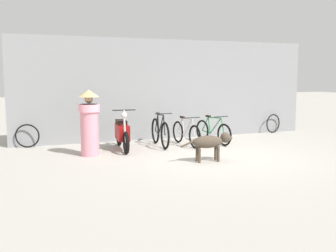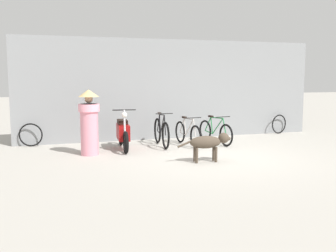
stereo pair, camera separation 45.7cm
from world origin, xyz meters
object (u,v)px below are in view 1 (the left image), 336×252
bicycle_0 (160,132)px  motorcycle (122,133)px  person_in_robes (89,121)px  stray_dog (211,142)px  bicycle_2 (213,132)px  bicycle_1 (186,133)px  spare_tire_right (27,136)px  spare_tire_left (273,123)px

bicycle_0 → motorcycle: motorcycle is taller
person_in_robes → stray_dog: bearing=174.8°
person_in_robes → bicycle_0: bearing=-134.2°
bicycle_2 → person_in_robes: bearing=-90.1°
stray_dog → bicycle_2: bearing=66.4°
bicycle_1 → spare_tire_right: bicycle_1 is taller
bicycle_2 → motorcycle: 2.65m
spare_tire_left → motorcycle: bearing=-168.0°
motorcycle → person_in_robes: (-0.92, -0.49, 0.40)m
bicycle_1 → motorcycle: bearing=-94.1°
stray_dog → person_in_robes: (-2.41, 1.60, 0.38)m
spare_tire_right → spare_tire_left: bearing=0.0°
stray_dog → spare_tire_left: size_ratio=1.96×
person_in_robes → spare_tire_left: bearing=-137.2°
bicycle_1 → bicycle_2: size_ratio=0.97×
bicycle_1 → spare_tire_left: size_ratio=2.54×
bicycle_1 → person_in_robes: bearing=-84.1°
bicycle_0 → spare_tire_left: 4.50m
bicycle_0 → bicycle_1: size_ratio=1.04×
bicycle_1 → stray_dog: bicycle_1 is taller
motorcycle → spare_tire_left: (5.46, 1.16, -0.11)m
bicycle_0 → bicycle_1: bicycle_0 is taller
bicycle_2 → spare_tire_left: 3.03m
bicycle_1 → person_in_robes: 2.80m
stray_dog → person_in_robes: person_in_robes is taller
bicycle_2 → spare_tire_left: bicycle_2 is taller
bicycle_1 → spare_tire_left: (3.67, 1.15, -0.02)m
bicycle_0 → stray_dog: 2.27m
bicycle_1 → motorcycle: (-1.79, -0.01, 0.09)m
bicycle_2 → bicycle_0: bearing=-101.9°
bicycle_2 → spare_tire_left: bearing=102.5°
stray_dog → spare_tire_right: (-3.79, 3.24, -0.12)m
bicycle_1 → spare_tire_right: size_ratio=2.54×
spare_tire_left → person_in_robes: bearing=-165.6°
bicycle_2 → person_in_robes: size_ratio=1.05×
motorcycle → spare_tire_left: 5.59m
bicycle_0 → person_in_robes: bearing=-68.8°
bicycle_1 → spare_tire_left: 3.85m
bicycle_0 → stray_dog: bicycle_0 is taller
motorcycle → bicycle_1: bearing=95.9°
bicycle_0 → spare_tire_right: bicycle_0 is taller
spare_tire_right → motorcycle: bearing=-26.8°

